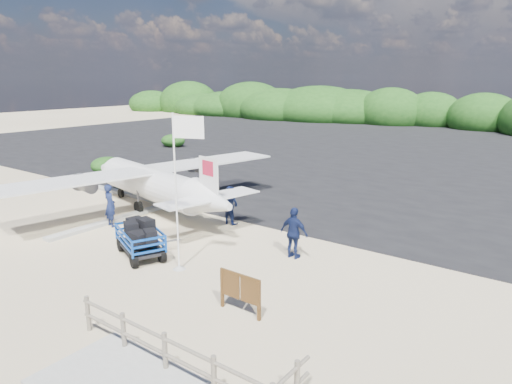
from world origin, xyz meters
TOP-DOWN VIEW (x-y plane):
  - ground at (0.00, 0.00)m, footprint 160.00×160.00m
  - asphalt_apron at (0.00, 30.00)m, footprint 90.00×50.00m
  - lagoon at (-9.00, 1.50)m, footprint 9.00×7.00m
  - vegetation_band at (0.00, 55.00)m, footprint 124.00×8.00m
  - fence at (6.00, -5.00)m, footprint 6.40×2.00m
  - baggage_cart at (-0.03, -0.70)m, footprint 3.02×2.43m
  - flagpole at (2.01, -0.68)m, footprint 1.20×0.81m
  - signboard at (5.72, -1.86)m, footprint 1.54×0.16m
  - crew_a at (-4.04, 0.92)m, footprint 0.80×0.61m
  - crew_b at (0.14, 4.45)m, footprint 0.89×0.71m
  - crew_c at (4.74, 2.64)m, footprint 1.17×0.51m

SIDE VIEW (x-z plane):
  - ground at x=0.00m, z-range 0.00..0.00m
  - asphalt_apron at x=0.00m, z-range -0.02..0.02m
  - lagoon at x=-9.00m, z-range -0.20..0.20m
  - vegetation_band at x=0.00m, z-range -2.20..2.20m
  - fence at x=6.00m, z-range -0.55..0.55m
  - baggage_cart at x=-0.03m, z-range -0.66..0.66m
  - flagpole at x=2.01m, z-range -2.76..2.76m
  - signboard at x=5.72m, z-range -0.63..0.63m
  - crew_b at x=0.14m, z-range 0.00..1.80m
  - crew_a at x=-4.04m, z-range 0.00..1.98m
  - crew_c at x=4.74m, z-range 0.00..1.98m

